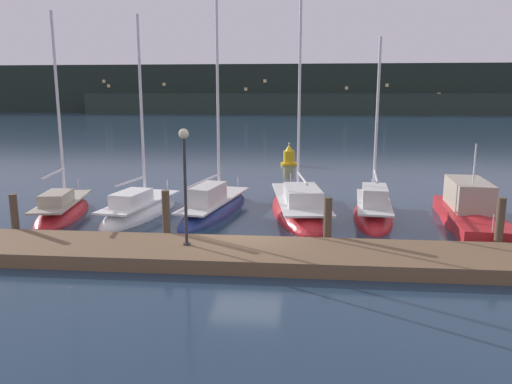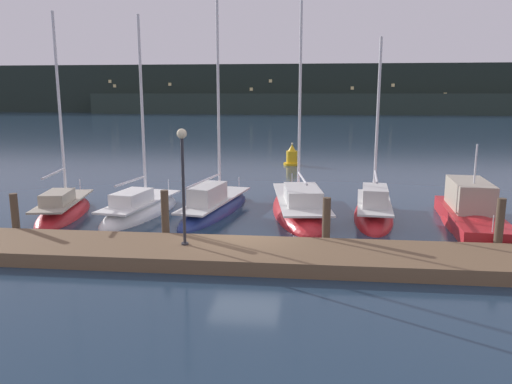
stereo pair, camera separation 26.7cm
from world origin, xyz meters
name	(u,v)px [view 1 (the left image)]	position (x,y,z in m)	size (l,w,h in m)	color
ground_plane	(246,244)	(0.00, 0.00, 0.00)	(400.00, 400.00, 0.00)	#1E3347
dock	(240,254)	(0.00, -1.84, 0.23)	(24.73, 2.80, 0.45)	brown
mooring_pile_0	(15,217)	(-8.59, -0.19, 0.85)	(0.28, 0.28, 1.69)	#4C3D2D
mooring_pile_1	(166,217)	(-2.86, -0.19, 0.97)	(0.28, 0.28, 1.94)	#4C3D2D
mooring_pile_2	(328,223)	(2.86, -0.19, 0.90)	(0.28, 0.28, 1.81)	#4C3D2D
mooring_pile_3	(500,226)	(8.59, -0.19, 0.96)	(0.28, 0.28, 1.91)	#4C3D2D
sailboat_berth_1	(63,213)	(-8.52, 3.27, 0.14)	(2.58, 5.92, 9.31)	red
sailboat_berth_2	(140,213)	(-5.19, 3.80, 0.11)	(2.79, 6.41, 9.33)	white
sailboat_berth_3	(214,209)	(-2.00, 4.55, 0.18)	(2.92, 7.52, 11.17)	navy
sailboat_berth_4	(299,210)	(1.84, 4.95, 0.11)	(3.46, 8.63, 11.47)	red
sailboat_berth_5	(373,214)	(5.04, 4.36, 0.16)	(2.25, 6.37, 8.32)	red
motorboat_berth_6	(470,219)	(8.85, 3.52, 0.25)	(2.64, 7.26, 4.02)	red
channel_buoy	(289,157)	(0.88, 20.23, 0.60)	(1.25, 1.25, 1.69)	gold
dock_lamppost	(185,168)	(-1.77, -1.71, 3.00)	(0.32, 0.32, 3.79)	#2D2D33
hillside_backdrop	(306,91)	(2.31, 121.91, 5.85)	(240.00, 23.00, 12.71)	#1E2823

